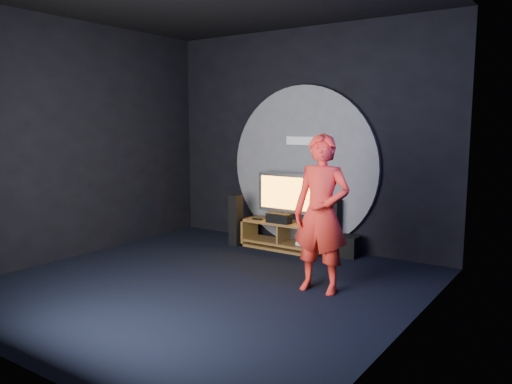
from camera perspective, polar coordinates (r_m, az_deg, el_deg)
floor at (r=6.38m, az=-5.74°, el=-10.44°), size 5.00×5.00×0.00m
back_wall at (r=8.12m, az=5.63°, el=6.08°), size 5.00×0.04×3.50m
left_wall at (r=7.92m, az=-19.93°, el=5.60°), size 0.04×5.00×3.50m
right_wall at (r=4.83m, az=17.28°, el=4.54°), size 0.04×5.00×3.50m
wall_disc_panel at (r=8.10m, az=5.39°, el=2.90°), size 2.60×0.11×2.60m
media_console at (r=7.99m, az=3.20°, el=-5.18°), size 1.37×0.45×0.45m
tv at (r=7.93m, az=3.45°, el=-0.35°), size 1.01×0.22×0.76m
center_speaker at (r=7.81m, az=2.62°, el=-3.02°), size 0.40×0.15×0.15m
remote at (r=8.07m, az=0.18°, el=-3.12°), size 0.18×0.05×0.02m
tower_speaker_left at (r=8.20m, az=-2.32°, el=-3.24°), size 0.17×0.19×0.84m
tower_speaker_right at (r=7.77m, az=8.93°, el=-3.95°), size 0.17×0.19×0.84m
subwoofer at (r=7.68m, az=10.58°, el=-6.13°), size 0.29×0.29×0.32m
player at (r=5.93m, az=7.48°, el=-2.49°), size 0.73×0.51×1.88m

